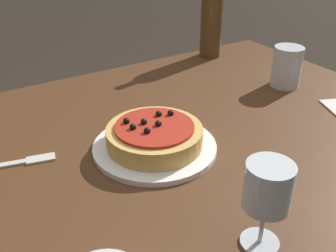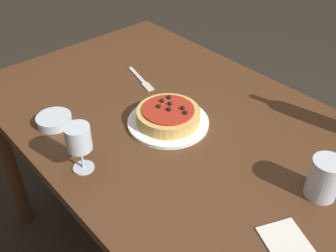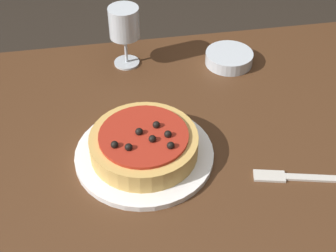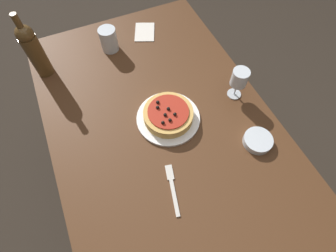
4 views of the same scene
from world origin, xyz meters
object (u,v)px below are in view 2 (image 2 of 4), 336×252
object	(u,v)px
wine_glass	(79,140)
pizza	(168,115)
dinner_plate	(168,122)
dining_table	(175,141)
side_bowl	(54,120)
water_cup	(324,178)
fork	(142,80)

from	to	relation	value
wine_glass	pizza	bearing A→B (deg)	-90.13
dinner_plate	wine_glass	bearing A→B (deg)	89.87
dining_table	wine_glass	size ratio (longest dim) A/B	9.70
dinner_plate	side_bowl	distance (m)	0.37
pizza	water_cup	bearing A→B (deg)	-169.04
dinner_plate	side_bowl	bearing A→B (deg)	48.85
dining_table	dinner_plate	xyz separation A→B (m)	(-0.00, 0.03, 0.10)
side_bowl	fork	world-z (taller)	side_bowl
dining_table	pizza	bearing A→B (deg)	89.97
dining_table	side_bowl	bearing A→B (deg)	52.04
wine_glass	side_bowl	bearing A→B (deg)	-9.58
fork	wine_glass	bearing A→B (deg)	-44.09
water_cup	fork	xyz separation A→B (m)	(0.76, -0.01, -0.05)
wine_glass	side_bowl	xyz separation A→B (m)	(0.24, -0.04, -0.09)
dining_table	wine_glass	world-z (taller)	wine_glass
dinner_plate	pizza	xyz separation A→B (m)	(0.00, -0.00, 0.03)
pizza	dinner_plate	bearing A→B (deg)	105.20
side_bowl	wine_glass	bearing A→B (deg)	170.42
pizza	water_cup	xyz separation A→B (m)	(-0.49, -0.09, 0.02)
side_bowl	dinner_plate	bearing A→B (deg)	-131.15
wine_glass	side_bowl	size ratio (longest dim) A/B	1.29
dinner_plate	fork	xyz separation A→B (m)	(0.27, -0.10, -0.00)
dining_table	wine_glass	xyz separation A→B (m)	(0.00, 0.35, 0.20)
fork	side_bowl	bearing A→B (deg)	-72.51
dining_table	dinner_plate	bearing A→B (deg)	90.04
water_cup	side_bowl	size ratio (longest dim) A/B	1.02
dining_table	side_bowl	distance (m)	0.41
fork	dinner_plate	bearing A→B (deg)	-7.59
dining_table	dinner_plate	size ratio (longest dim) A/B	5.39
dinner_plate	wine_glass	size ratio (longest dim) A/B	1.80
wine_glass	water_cup	world-z (taller)	wine_glass
wine_glass	dining_table	bearing A→B (deg)	-90.12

